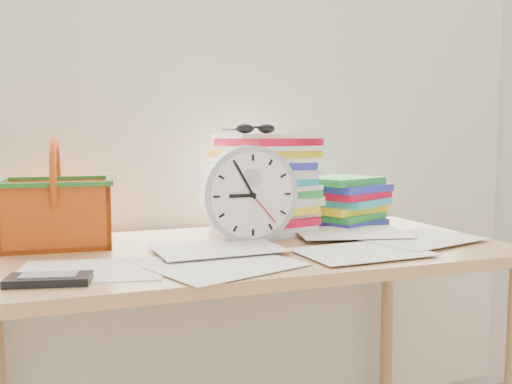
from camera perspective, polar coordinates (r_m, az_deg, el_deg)
name	(u,v)px	position (r m, az deg, el deg)	size (l,w,h in m)	color
curtain	(207,57)	(1.90, -4.96, 13.29)	(2.40, 0.01, 2.50)	white
desk	(246,274)	(1.56, -1.05, -8.16)	(1.40, 0.70, 0.75)	tan
paper_stack	(266,184)	(1.74, 1.05, 0.85)	(0.31, 0.25, 0.30)	white
clock	(249,194)	(1.58, -0.68, -0.22)	(0.27, 0.27, 0.05)	#A5ADB3
sunglasses	(256,128)	(1.74, -0.02, 6.39)	(0.15, 0.12, 0.04)	black
book_stack	(347,202)	(1.90, 9.07, -0.95)	(0.27, 0.21, 0.16)	white
basket	(56,193)	(1.62, -19.34, -0.08)	(0.29, 0.22, 0.29)	#E15A15
calculator	(49,280)	(1.24, -20.00, -8.23)	(0.17, 0.08, 0.02)	black
scattered_papers	(246,244)	(1.54, -1.05, -5.24)	(1.26, 0.42, 0.02)	white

